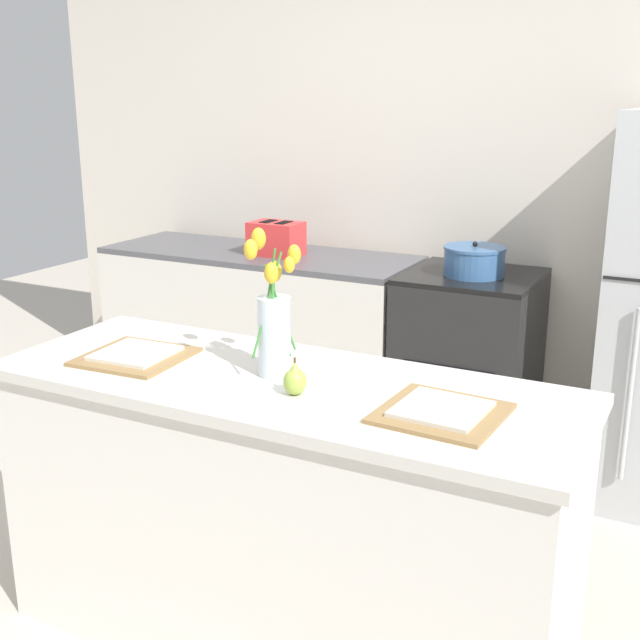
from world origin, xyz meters
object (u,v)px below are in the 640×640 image
object	(u,v)px
flower_vase	(274,321)
cooking_pot	(474,261)
plate_setting_left	(135,355)
plate_setting_right	(441,412)
stove_range	(468,367)
toaster	(276,238)
pear_figurine	(295,380)

from	to	relation	value
flower_vase	cooking_pot	distance (m)	1.55
flower_vase	plate_setting_left	bearing A→B (deg)	-171.40
cooking_pot	plate_setting_right	bearing A→B (deg)	-76.08
stove_range	toaster	distance (m)	1.17
pear_figurine	plate_setting_left	bearing A→B (deg)	175.83
stove_range	pear_figurine	bearing A→B (deg)	-90.11
stove_range	plate_setting_right	distance (m)	1.76
pear_figurine	toaster	world-z (taller)	toaster
stove_range	toaster	world-z (taller)	toaster
stove_range	cooking_pot	bearing A→B (deg)	-66.62
plate_setting_left	pear_figurine	bearing A→B (deg)	-4.17
plate_setting_left	flower_vase	bearing A→B (deg)	8.60
pear_figurine	plate_setting_left	xyz separation A→B (m)	(-0.61, 0.04, -0.03)
pear_figurine	plate_setting_left	size ratio (longest dim) A/B	0.33
stove_range	pear_figurine	world-z (taller)	pear_figurine
toaster	cooking_pot	size ratio (longest dim) A/B	0.99
flower_vase	plate_setting_right	distance (m)	0.58
flower_vase	pear_figurine	world-z (taller)	flower_vase
flower_vase	toaster	distance (m)	1.79
plate_setting_left	plate_setting_right	distance (m)	1.03
toaster	cooking_pot	world-z (taller)	toaster
stove_range	flower_vase	size ratio (longest dim) A/B	2.07
pear_figurine	plate_setting_left	world-z (taller)	pear_figurine
stove_range	plate_setting_right	bearing A→B (deg)	-75.88
pear_figurine	toaster	bearing A→B (deg)	121.80
plate_setting_left	plate_setting_right	world-z (taller)	same
toaster	plate_setting_left	bearing A→B (deg)	-75.44
stove_range	cooking_pot	xyz separation A→B (m)	(0.01, -0.03, 0.53)
flower_vase	cooking_pot	xyz separation A→B (m)	(0.15, 1.54, -0.09)
plate_setting_left	toaster	distance (m)	1.67
flower_vase	cooking_pot	bearing A→B (deg)	84.34
flower_vase	plate_setting_right	bearing A→B (deg)	-7.42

